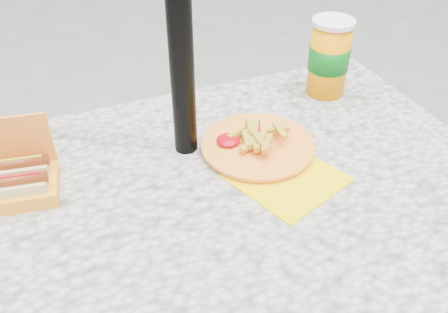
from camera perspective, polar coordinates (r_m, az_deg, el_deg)
name	(u,v)px	position (r m, az deg, el deg)	size (l,w,h in m)	color
picnic_table	(213,230)	(1.07, -1.23, -8.40)	(1.20, 0.80, 0.75)	beige
hotdog_box	(9,181)	(1.05, -23.33, -2.62)	(0.19, 0.14, 0.15)	orange
fries_plate	(259,147)	(1.09, 4.05, 1.07)	(0.26, 0.36, 0.05)	#FFD700
soda_cup	(329,57)	(1.30, 11.91, 11.04)	(0.10, 0.10, 0.20)	#FF9400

